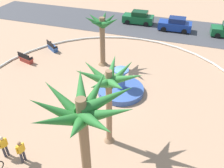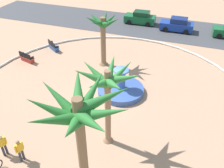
% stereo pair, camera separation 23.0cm
% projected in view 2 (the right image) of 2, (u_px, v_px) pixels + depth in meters
% --- Properties ---
extents(ground_plane, '(80.00, 80.00, 0.00)m').
position_uv_depth(ground_plane, '(108.00, 95.00, 19.51)').
color(ground_plane, tan).
extents(plaza_curb, '(22.65, 22.65, 0.20)m').
position_uv_depth(plaza_curb, '(108.00, 94.00, 19.46)').
color(plaza_curb, silver).
rests_on(plaza_curb, ground).
extents(street_asphalt, '(48.00, 8.00, 0.03)m').
position_uv_depth(street_asphalt, '(151.00, 26.00, 31.70)').
color(street_asphalt, '#424247').
rests_on(street_asphalt, ground).
extents(fountain, '(3.71, 3.71, 2.15)m').
position_uv_depth(fountain, '(121.00, 89.00, 19.64)').
color(fountain, '#38569E').
rests_on(fountain, ground).
extents(palm_tree_near_fountain, '(4.04, 4.06, 6.74)m').
position_uv_depth(palm_tree_near_fountain, '(80.00, 121.00, 9.23)').
color(palm_tree_near_fountain, brown).
rests_on(palm_tree_near_fountain, ground).
extents(palm_tree_by_curb, '(3.17, 3.27, 4.90)m').
position_uv_depth(palm_tree_by_curb, '(103.00, 29.00, 21.60)').
color(palm_tree_by_curb, brown).
rests_on(palm_tree_by_curb, ground).
extents(palm_tree_mid_plaza, '(3.72, 3.73, 5.46)m').
position_uv_depth(palm_tree_mid_plaza, '(108.00, 85.00, 13.13)').
color(palm_tree_mid_plaza, '#8E6B4C').
rests_on(palm_tree_mid_plaza, ground).
extents(bench_west, '(1.67, 0.89, 1.00)m').
position_uv_depth(bench_west, '(27.00, 58.00, 23.86)').
color(bench_west, '#B73D33').
rests_on(bench_west, ground).
extents(bench_north, '(1.61, 1.31, 1.00)m').
position_uv_depth(bench_north, '(54.00, 47.00, 25.96)').
color(bench_north, '#335BA8').
rests_on(bench_north, ground).
extents(person_cyclist_helmet, '(0.34, 0.48, 1.60)m').
position_uv_depth(person_cyclist_helmet, '(3.00, 144.00, 14.13)').
color(person_cyclist_helmet, '#33333D').
rests_on(person_cyclist_helmet, ground).
extents(person_cyclist_photo, '(0.31, 0.50, 1.60)m').
position_uv_depth(person_cyclist_photo, '(20.00, 150.00, 13.81)').
color(person_cyclist_photo, '#33333D').
rests_on(person_cyclist_photo, ground).
extents(parked_car_leftmost, '(4.06, 2.03, 1.67)m').
position_uv_depth(parked_car_leftmost, '(140.00, 18.00, 32.16)').
color(parked_car_leftmost, '#145B2D').
rests_on(parked_car_leftmost, ground).
extents(parked_car_second, '(4.04, 2.00, 1.67)m').
position_uv_depth(parked_car_second, '(177.00, 25.00, 30.07)').
color(parked_car_second, navy).
rests_on(parked_car_second, ground).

